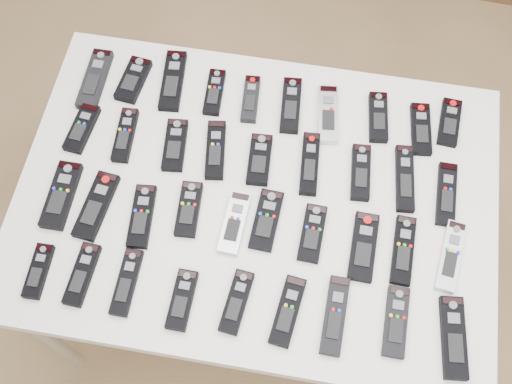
% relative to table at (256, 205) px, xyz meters
% --- Properties ---
extents(ground, '(4.00, 4.00, 0.00)m').
position_rel_table_xyz_m(ground, '(0.12, -0.06, -0.72)').
color(ground, brown).
rests_on(ground, ground).
extents(table, '(1.25, 0.88, 0.78)m').
position_rel_table_xyz_m(table, '(0.00, 0.00, 0.00)').
color(table, white).
rests_on(table, ground).
extents(remote_0, '(0.06, 0.20, 0.02)m').
position_rel_table_xyz_m(remote_0, '(-0.51, 0.28, 0.07)').
color(remote_0, black).
rests_on(remote_0, table).
extents(remote_1, '(0.08, 0.15, 0.02)m').
position_rel_table_xyz_m(remote_1, '(-0.40, 0.29, 0.07)').
color(remote_1, black).
rests_on(remote_1, table).
extents(remote_2, '(0.08, 0.20, 0.02)m').
position_rel_table_xyz_m(remote_2, '(-0.29, 0.31, 0.07)').
color(remote_2, black).
rests_on(remote_2, table).
extents(remote_3, '(0.05, 0.15, 0.02)m').
position_rel_table_xyz_m(remote_3, '(-0.17, 0.29, 0.07)').
color(remote_3, black).
rests_on(remote_3, table).
extents(remote_4, '(0.05, 0.15, 0.02)m').
position_rel_table_xyz_m(remote_4, '(-0.06, 0.29, 0.07)').
color(remote_4, black).
rests_on(remote_4, table).
extents(remote_5, '(0.06, 0.18, 0.02)m').
position_rel_table_xyz_m(remote_5, '(0.05, 0.28, 0.07)').
color(remote_5, black).
rests_on(remote_5, table).
extents(remote_6, '(0.07, 0.18, 0.02)m').
position_rel_table_xyz_m(remote_6, '(0.15, 0.27, 0.07)').
color(remote_6, '#B7B7BC').
rests_on(remote_6, table).
extents(remote_7, '(0.06, 0.16, 0.02)m').
position_rel_table_xyz_m(remote_7, '(0.29, 0.29, 0.07)').
color(remote_7, black).
rests_on(remote_7, table).
extents(remote_8, '(0.07, 0.16, 0.02)m').
position_rel_table_xyz_m(remote_8, '(0.41, 0.27, 0.07)').
color(remote_8, black).
rests_on(remote_8, table).
extents(remote_9, '(0.06, 0.15, 0.02)m').
position_rel_table_xyz_m(remote_9, '(0.49, 0.30, 0.07)').
color(remote_9, black).
rests_on(remote_9, table).
extents(remote_10, '(0.07, 0.15, 0.02)m').
position_rel_table_xyz_m(remote_10, '(-0.50, 0.11, 0.07)').
color(remote_10, black).
rests_on(remote_10, table).
extents(remote_11, '(0.06, 0.17, 0.02)m').
position_rel_table_xyz_m(remote_11, '(-0.38, 0.11, 0.07)').
color(remote_11, black).
rests_on(remote_11, table).
extents(remote_12, '(0.07, 0.16, 0.02)m').
position_rel_table_xyz_m(remote_12, '(-0.24, 0.11, 0.07)').
color(remote_12, black).
rests_on(remote_12, table).
extents(remote_13, '(0.07, 0.18, 0.02)m').
position_rel_table_xyz_m(remote_13, '(-0.13, 0.11, 0.07)').
color(remote_13, black).
rests_on(remote_13, table).
extents(remote_14, '(0.07, 0.15, 0.02)m').
position_rel_table_xyz_m(remote_14, '(-0.01, 0.10, 0.07)').
color(remote_14, black).
rests_on(remote_14, table).
extents(remote_15, '(0.06, 0.18, 0.02)m').
position_rel_table_xyz_m(remote_15, '(0.13, 0.11, 0.07)').
color(remote_15, black).
rests_on(remote_15, table).
extents(remote_16, '(0.06, 0.16, 0.02)m').
position_rel_table_xyz_m(remote_16, '(0.26, 0.11, 0.07)').
color(remote_16, black).
rests_on(remote_16, table).
extents(remote_17, '(0.06, 0.19, 0.02)m').
position_rel_table_xyz_m(remote_17, '(0.38, 0.11, 0.07)').
color(remote_17, black).
rests_on(remote_17, table).
extents(remote_18, '(0.05, 0.18, 0.02)m').
position_rel_table_xyz_m(remote_18, '(0.49, 0.08, 0.07)').
color(remote_18, black).
rests_on(remote_18, table).
extents(remote_19, '(0.06, 0.19, 0.02)m').
position_rel_table_xyz_m(remote_19, '(-0.50, -0.09, 0.07)').
color(remote_19, black).
rests_on(remote_19, table).
extents(remote_20, '(0.08, 0.19, 0.02)m').
position_rel_table_xyz_m(remote_20, '(-0.40, -0.10, 0.07)').
color(remote_20, black).
rests_on(remote_20, table).
extents(remote_21, '(0.07, 0.18, 0.02)m').
position_rel_table_xyz_m(remote_21, '(-0.28, -0.11, 0.07)').
color(remote_21, black).
rests_on(remote_21, table).
extents(remote_22, '(0.06, 0.15, 0.02)m').
position_rel_table_xyz_m(remote_22, '(-0.16, -0.07, 0.07)').
color(remote_22, black).
rests_on(remote_22, table).
extents(remote_23, '(0.06, 0.17, 0.02)m').
position_rel_table_xyz_m(remote_23, '(-0.04, -0.09, 0.07)').
color(remote_23, '#B7B7BC').
rests_on(remote_23, table).
extents(remote_24, '(0.07, 0.17, 0.02)m').
position_rel_table_xyz_m(remote_24, '(0.04, -0.07, 0.07)').
color(remote_24, black).
rests_on(remote_24, table).
extents(remote_25, '(0.06, 0.15, 0.02)m').
position_rel_table_xyz_m(remote_25, '(0.16, -0.09, 0.07)').
color(remote_25, black).
rests_on(remote_25, table).
extents(remote_26, '(0.06, 0.18, 0.02)m').
position_rel_table_xyz_m(remote_26, '(0.29, -0.10, 0.07)').
color(remote_26, black).
rests_on(remote_26, table).
extents(remote_27, '(0.05, 0.18, 0.02)m').
position_rel_table_xyz_m(remote_27, '(0.39, -0.09, 0.07)').
color(remote_27, black).
rests_on(remote_27, table).
extents(remote_28, '(0.07, 0.19, 0.02)m').
position_rel_table_xyz_m(remote_28, '(0.50, -0.09, 0.07)').
color(remote_28, silver).
rests_on(remote_28, table).
extents(remote_29, '(0.05, 0.14, 0.02)m').
position_rel_table_xyz_m(remote_29, '(-0.49, -0.30, 0.07)').
color(remote_29, black).
rests_on(remote_29, table).
extents(remote_30, '(0.05, 0.16, 0.02)m').
position_rel_table_xyz_m(remote_30, '(-0.38, -0.29, 0.07)').
color(remote_30, black).
rests_on(remote_30, table).
extents(remote_31, '(0.04, 0.17, 0.02)m').
position_rel_table_xyz_m(remote_31, '(-0.27, -0.29, 0.07)').
color(remote_31, black).
rests_on(remote_31, table).
extents(remote_32, '(0.05, 0.15, 0.02)m').
position_rel_table_xyz_m(remote_32, '(-0.13, -0.31, 0.07)').
color(remote_32, black).
rests_on(remote_32, table).
extents(remote_33, '(0.06, 0.16, 0.02)m').
position_rel_table_xyz_m(remote_33, '(0.00, -0.29, 0.07)').
color(remote_33, black).
rests_on(remote_33, table).
extents(remote_34, '(0.07, 0.18, 0.02)m').
position_rel_table_xyz_m(remote_34, '(0.13, -0.29, 0.07)').
color(remote_34, black).
rests_on(remote_34, table).
extents(remote_35, '(0.05, 0.19, 0.02)m').
position_rel_table_xyz_m(remote_35, '(0.24, -0.29, 0.07)').
color(remote_35, black).
rests_on(remote_35, table).
extents(remote_36, '(0.05, 0.17, 0.02)m').
position_rel_table_xyz_m(remote_36, '(0.38, -0.28, 0.07)').
color(remote_36, black).
rests_on(remote_36, table).
extents(remote_37, '(0.07, 0.20, 0.02)m').
position_rel_table_xyz_m(remote_37, '(0.52, -0.29, 0.07)').
color(remote_37, black).
rests_on(remote_37, table).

